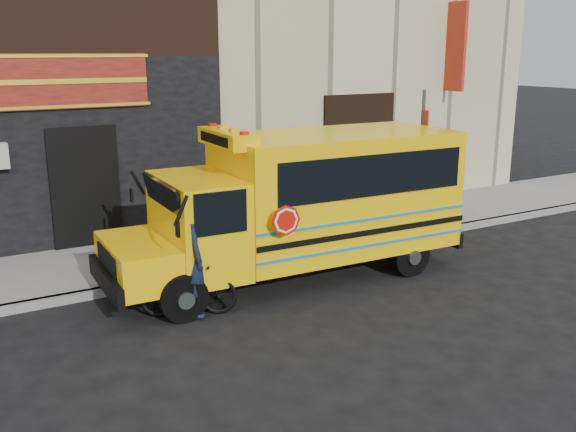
% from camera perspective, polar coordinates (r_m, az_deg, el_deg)
% --- Properties ---
extents(ground, '(120.00, 120.00, 0.00)m').
position_cam_1_polar(ground, '(11.20, 5.87, -7.91)').
color(ground, black).
rests_on(ground, ground).
extents(curb, '(40.00, 0.20, 0.15)m').
position_cam_1_polar(curb, '(13.23, -0.71, -3.92)').
color(curb, gray).
rests_on(curb, ground).
extents(sidewalk, '(40.00, 3.00, 0.15)m').
position_cam_1_polar(sidewalk, '(14.49, -3.61, -2.29)').
color(sidewalk, slate).
rests_on(sidewalk, ground).
extents(school_bus, '(6.96, 2.47, 2.92)m').
position_cam_1_polar(school_bus, '(12.16, 1.63, 1.45)').
color(school_bus, black).
rests_on(school_bus, ground).
extents(sign_pole, '(0.09, 0.30, 3.43)m').
position_cam_1_polar(sign_pole, '(14.60, 11.75, 4.84)').
color(sign_pole, '#464E49').
rests_on(sign_pole, ground).
extents(bicycle, '(1.64, 1.01, 0.95)m').
position_cam_1_polar(bicycle, '(10.68, -8.82, -6.39)').
color(bicycle, black).
rests_on(bicycle, ground).
extents(cyclist, '(0.74, 0.86, 1.99)m').
position_cam_1_polar(cyclist, '(10.51, -8.14, -3.73)').
color(cyclist, '#101A31').
rests_on(cyclist, ground).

